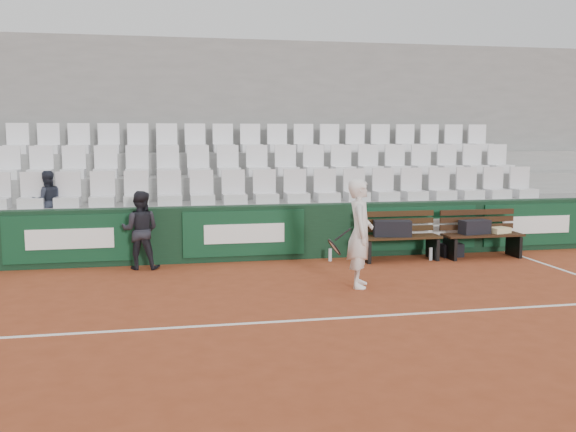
{
  "coord_description": "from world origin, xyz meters",
  "views": [
    {
      "loc": [
        -1.68,
        -7.52,
        2.28
      ],
      "look_at": [
        0.32,
        2.4,
        1.0
      ],
      "focal_mm": 40.0,
      "sensor_mm": 36.0,
      "label": 1
    }
  ],
  "objects_px": {
    "sports_bag_left": "(392,228)",
    "bench_right": "(482,246)",
    "sports_bag_ground": "(451,250)",
    "water_bottle_far": "(431,254)",
    "bench_left": "(399,248)",
    "sports_bag_right": "(475,227)",
    "water_bottle_near": "(330,255)",
    "tennis_player": "(360,233)",
    "spectator_c": "(46,176)",
    "ball_kid": "(140,230)"
  },
  "relations": [
    {
      "from": "water_bottle_near",
      "to": "tennis_player",
      "type": "relative_size",
      "value": 0.14
    },
    {
      "from": "spectator_c",
      "to": "bench_left",
      "type": "bearing_deg",
      "value": 153.45
    },
    {
      "from": "water_bottle_near",
      "to": "water_bottle_far",
      "type": "relative_size",
      "value": 0.98
    },
    {
      "from": "ball_kid",
      "to": "sports_bag_right",
      "type": "bearing_deg",
      "value": -171.07
    },
    {
      "from": "sports_bag_ground",
      "to": "ball_kid",
      "type": "bearing_deg",
      "value": 179.72
    },
    {
      "from": "bench_right",
      "to": "tennis_player",
      "type": "relative_size",
      "value": 0.92
    },
    {
      "from": "water_bottle_far",
      "to": "ball_kid",
      "type": "bearing_deg",
      "value": 176.93
    },
    {
      "from": "ball_kid",
      "to": "spectator_c",
      "type": "relative_size",
      "value": 1.22
    },
    {
      "from": "spectator_c",
      "to": "sports_bag_right",
      "type": "bearing_deg",
      "value": 155.0
    },
    {
      "from": "bench_left",
      "to": "water_bottle_far",
      "type": "distance_m",
      "value": 0.59
    },
    {
      "from": "sports_bag_ground",
      "to": "water_bottle_far",
      "type": "distance_m",
      "value": 0.58
    },
    {
      "from": "water_bottle_far",
      "to": "bench_right",
      "type": "bearing_deg",
      "value": 2.68
    },
    {
      "from": "sports_bag_left",
      "to": "sports_bag_right",
      "type": "xyz_separation_m",
      "value": [
        1.61,
        -0.03,
        -0.01
      ]
    },
    {
      "from": "water_bottle_near",
      "to": "ball_kid",
      "type": "height_order",
      "value": "ball_kid"
    },
    {
      "from": "water_bottle_near",
      "to": "water_bottle_far",
      "type": "bearing_deg",
      "value": -8.85
    },
    {
      "from": "sports_bag_left",
      "to": "ball_kid",
      "type": "relative_size",
      "value": 0.5
    },
    {
      "from": "sports_bag_left",
      "to": "water_bottle_far",
      "type": "relative_size",
      "value": 2.86
    },
    {
      "from": "sports_bag_right",
      "to": "ball_kid",
      "type": "relative_size",
      "value": 0.42
    },
    {
      "from": "sports_bag_left",
      "to": "ball_kid",
      "type": "distance_m",
      "value": 4.48
    },
    {
      "from": "ball_kid",
      "to": "water_bottle_far",
      "type": "bearing_deg",
      "value": -172.2
    },
    {
      "from": "bench_left",
      "to": "spectator_c",
      "type": "xyz_separation_m",
      "value": [
        -6.25,
        1.09,
        1.33
      ]
    },
    {
      "from": "sports_bag_right",
      "to": "sports_bag_left",
      "type": "bearing_deg",
      "value": 178.78
    },
    {
      "from": "bench_right",
      "to": "sports_bag_ground",
      "type": "relative_size",
      "value": 3.68
    },
    {
      "from": "sports_bag_right",
      "to": "spectator_c",
      "type": "height_order",
      "value": "spectator_c"
    },
    {
      "from": "sports_bag_ground",
      "to": "water_bottle_far",
      "type": "xyz_separation_m",
      "value": [
        -0.53,
        -0.25,
        -0.01
      ]
    },
    {
      "from": "bench_left",
      "to": "tennis_player",
      "type": "bearing_deg",
      "value": -126.45
    },
    {
      "from": "sports_bag_left",
      "to": "spectator_c",
      "type": "bearing_deg",
      "value": 169.8
    },
    {
      "from": "bench_left",
      "to": "water_bottle_far",
      "type": "relative_size",
      "value": 6.39
    },
    {
      "from": "sports_bag_left",
      "to": "spectator_c",
      "type": "relative_size",
      "value": 0.61
    },
    {
      "from": "sports_bag_right",
      "to": "water_bottle_near",
      "type": "relative_size",
      "value": 2.43
    },
    {
      "from": "bench_right",
      "to": "water_bottle_far",
      "type": "xyz_separation_m",
      "value": [
        -1.05,
        -0.05,
        -0.11
      ]
    },
    {
      "from": "bench_left",
      "to": "sports_bag_ground",
      "type": "xyz_separation_m",
      "value": [
        1.09,
        0.14,
        -0.1
      ]
    },
    {
      "from": "water_bottle_near",
      "to": "tennis_player",
      "type": "height_order",
      "value": "tennis_player"
    },
    {
      "from": "tennis_player",
      "to": "spectator_c",
      "type": "bearing_deg",
      "value": 149.26
    },
    {
      "from": "sports_bag_ground",
      "to": "tennis_player",
      "type": "xyz_separation_m",
      "value": [
        -2.44,
        -1.96,
        0.69
      ]
    },
    {
      "from": "water_bottle_near",
      "to": "spectator_c",
      "type": "xyz_separation_m",
      "value": [
        -4.99,
        0.92,
        1.44
      ]
    },
    {
      "from": "bench_right",
      "to": "spectator_c",
      "type": "relative_size",
      "value": 1.36
    },
    {
      "from": "water_bottle_far",
      "to": "spectator_c",
      "type": "distance_m",
      "value": 7.07
    },
    {
      "from": "bench_left",
      "to": "bench_right",
      "type": "height_order",
      "value": "same"
    },
    {
      "from": "bench_left",
      "to": "spectator_c",
      "type": "bearing_deg",
      "value": 170.09
    },
    {
      "from": "bench_right",
      "to": "sports_bag_left",
      "type": "relative_size",
      "value": 2.24
    },
    {
      "from": "bench_right",
      "to": "tennis_player",
      "type": "distance_m",
      "value": 3.49
    },
    {
      "from": "sports_bag_left",
      "to": "bench_right",
      "type": "bearing_deg",
      "value": -1.88
    },
    {
      "from": "tennis_player",
      "to": "ball_kid",
      "type": "bearing_deg",
      "value": 148.7
    },
    {
      "from": "sports_bag_right",
      "to": "spectator_c",
      "type": "xyz_separation_m",
      "value": [
        -7.71,
        1.13,
        0.97
      ]
    },
    {
      "from": "water_bottle_near",
      "to": "ball_kid",
      "type": "distance_m",
      "value": 3.4
    },
    {
      "from": "water_bottle_far",
      "to": "ball_kid",
      "type": "xyz_separation_m",
      "value": [
        -5.19,
        0.28,
        0.55
      ]
    },
    {
      "from": "sports_bag_left",
      "to": "sports_bag_right",
      "type": "distance_m",
      "value": 1.61
    },
    {
      "from": "water_bottle_far",
      "to": "tennis_player",
      "type": "xyz_separation_m",
      "value": [
        -1.91,
        -1.71,
        0.7
      ]
    },
    {
      "from": "bench_left",
      "to": "sports_bag_left",
      "type": "distance_m",
      "value": 0.4
    }
  ]
}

